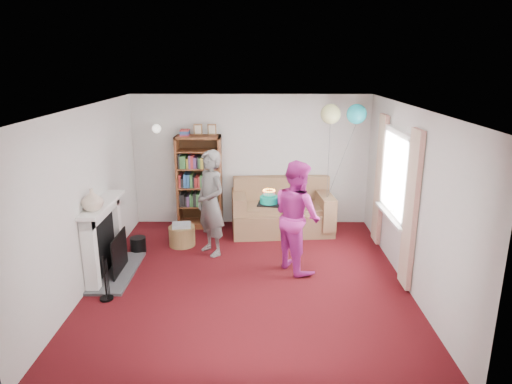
{
  "coord_description": "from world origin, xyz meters",
  "views": [
    {
      "loc": [
        0.15,
        -6.06,
        3.1
      ],
      "look_at": [
        0.11,
        0.6,
        1.17
      ],
      "focal_mm": 32.0,
      "sensor_mm": 36.0,
      "label": 1
    }
  ],
  "objects_px": {
    "bookcase": "(200,182)",
    "sofa": "(282,212)",
    "person_striped": "(211,203)",
    "person_magenta": "(297,216)",
    "birthday_cake": "(269,200)"
  },
  "relations": [
    {
      "from": "bookcase",
      "to": "sofa",
      "type": "xyz_separation_m",
      "value": [
        1.56,
        -0.22,
        -0.51
      ]
    },
    {
      "from": "person_magenta",
      "to": "birthday_cake",
      "type": "relative_size",
      "value": 5.24
    },
    {
      "from": "birthday_cake",
      "to": "person_magenta",
      "type": "bearing_deg",
      "value": -6.37
    },
    {
      "from": "sofa",
      "to": "birthday_cake",
      "type": "height_order",
      "value": "birthday_cake"
    },
    {
      "from": "bookcase",
      "to": "person_magenta",
      "type": "relative_size",
      "value": 1.16
    },
    {
      "from": "sofa",
      "to": "birthday_cake",
      "type": "distance_m",
      "value": 1.79
    },
    {
      "from": "bookcase",
      "to": "birthday_cake",
      "type": "distance_m",
      "value": 2.25
    },
    {
      "from": "person_striped",
      "to": "person_magenta",
      "type": "xyz_separation_m",
      "value": [
        1.35,
        -0.56,
        -0.02
      ]
    },
    {
      "from": "bookcase",
      "to": "person_striped",
      "type": "xyz_separation_m",
      "value": [
        0.35,
        -1.32,
        -0.0
      ]
    },
    {
      "from": "bookcase",
      "to": "sofa",
      "type": "height_order",
      "value": "bookcase"
    },
    {
      "from": "birthday_cake",
      "to": "bookcase",
      "type": "bearing_deg",
      "value": 124.93
    },
    {
      "from": "person_striped",
      "to": "sofa",
      "type": "bearing_deg",
      "value": 93.94
    },
    {
      "from": "bookcase",
      "to": "person_striped",
      "type": "height_order",
      "value": "bookcase"
    },
    {
      "from": "bookcase",
      "to": "person_magenta",
      "type": "bearing_deg",
      "value": -47.89
    },
    {
      "from": "person_striped",
      "to": "birthday_cake",
      "type": "bearing_deg",
      "value": 22.93
    }
  ]
}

